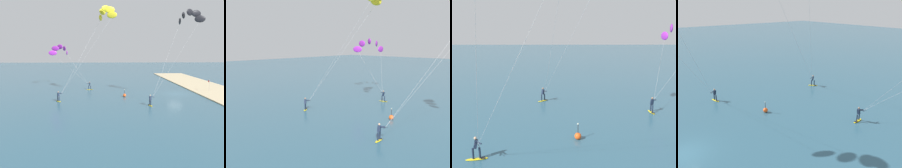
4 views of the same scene
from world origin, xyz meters
The scene contains 2 objects.
ground_plane centered at (0.00, 0.00, 0.00)m, with size 240.00×240.00×0.00m, color #2D566B.
marker_buoy centered at (-2.76, 10.10, 0.30)m, with size 0.56×0.56×1.38m.
Camera 4 is at (19.30, -3.71, 12.28)m, focal length 38.34 mm.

